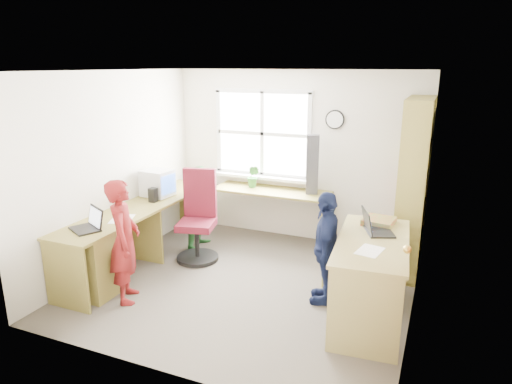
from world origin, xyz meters
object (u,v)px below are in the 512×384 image
Objects in this scene: wooden_chair at (336,252)px; potted_plant at (253,176)px; laptop_right at (374,227)px; bookshelf at (413,191)px; person_red at (124,241)px; person_navy at (326,248)px; cd_tower at (313,165)px; crt_monitor at (158,183)px; person_green at (202,207)px; laptop_left at (89,224)px; l_desk at (137,240)px; right_desk at (371,262)px; swivel_chair at (198,221)px.

potted_plant reaches higher than wooden_chair.
bookshelf is at bearing -35.24° from laptop_right.
person_red is 2.12m from person_navy.
potted_plant is at bearing 166.39° from cd_tower.
bookshelf reaches higher than crt_monitor.
laptop_right is 0.52× the size of cd_tower.
potted_plant is 0.86m from person_green.
wooden_chair is 2.59m from crt_monitor.
person_green is at bearing -123.75° from person_navy.
laptop_left is 2.46m from potted_plant.
right_desk is at bearing 2.26° from l_desk.
cd_tower reaches higher than swivel_chair.
cd_tower is (-1.33, 0.29, 0.15)m from bookshelf.
wooden_chair is at bearing -122.50° from bookshelf.
person_navy is (-0.50, 0.16, 0.01)m from right_desk.
right_desk is at bearing -58.26° from wooden_chair.
laptop_right is at bearing -100.49° from person_red.
laptop_right is (2.28, -0.42, 0.38)m from swivel_chair.
bookshelf is at bearing 16.75° from crt_monitor.
right_desk is 2.55m from potted_plant.
potted_plant is (0.96, 2.27, 0.11)m from laptop_left.
person_navy reaches higher than laptop_right.
person_navy reaches higher than right_desk.
person_red reaches higher than right_desk.
potted_plant is 0.27× the size of person_navy.
person_navy is (2.40, 0.80, -0.19)m from laptop_left.
l_desk is 0.97m from crt_monitor.
cd_tower reaches higher than wooden_chair.
right_desk is 3.73× the size of crt_monitor.
wooden_chair is 1.17× the size of cd_tower.
right_desk is 1.22× the size of person_navy.
swivel_chair is at bearing -110.16° from potted_plant.
cd_tower is at bearing 118.63° from right_desk.
l_desk is at bearing -93.12° from person_navy.
swivel_chair is at bearing -164.22° from bookshelf.
person_green is (-2.70, -0.34, -0.43)m from bookshelf.
cd_tower is 0.71× the size of person_green.
laptop_left is 2.54m from person_navy.
bookshelf is 4.94× the size of laptop_right.
cd_tower is 0.66× the size of person_navy.
crt_monitor reaches higher than potted_plant.
person_green is at bearing 49.83° from laptop_right.
cd_tower is at bearing 1.76° from potted_plant.
laptop_left is (-2.48, -0.96, 0.29)m from wooden_chair.
right_desk is 2.66m from person_green.
person_navy is (2.45, -0.54, -0.32)m from crt_monitor.
potted_plant is at bearing 66.16° from l_desk.
laptop_right is (2.92, -0.49, -0.05)m from crt_monitor.
swivel_chair reaches higher than laptop_left.
laptop_right is at bearing -24.30° from swivel_chair.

